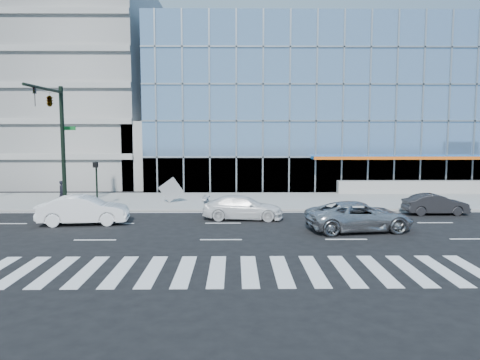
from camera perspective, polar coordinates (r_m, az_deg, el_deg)
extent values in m
plane|color=black|center=(26.42, -2.08, -5.29)|extent=(160.00, 160.00, 0.00)
cube|color=gray|center=(34.29, -1.75, -2.54)|extent=(120.00, 8.00, 0.15)
cube|color=#7BA2CD|center=(53.64, 13.90, 8.33)|extent=(42.00, 26.00, 15.00)
cube|color=gray|center=(56.07, -22.67, 10.50)|extent=(24.00, 24.00, 20.00)
cube|color=gray|center=(44.46, -9.28, 3.13)|extent=(6.00, 8.00, 6.00)
cube|color=gray|center=(102.43, -18.84, 16.30)|extent=(14.00, 14.00, 48.00)
cylinder|color=black|center=(33.98, -20.77, 3.89)|extent=(0.28, 0.28, 8.00)
cylinder|color=black|center=(31.46, -22.79, 10.24)|extent=(0.18, 5.60, 0.18)
imported|color=black|center=(30.12, -23.76, 9.27)|extent=(0.18, 0.22, 1.10)
imported|color=black|center=(32.15, -22.21, 9.09)|extent=(0.48, 2.24, 0.90)
cube|color=#0C591E|center=(33.81, -20.13, 5.94)|extent=(0.90, 0.05, 0.25)
cylinder|color=black|center=(32.42, -17.06, -0.50)|extent=(0.12, 0.12, 3.00)
cube|color=black|center=(32.16, -17.21, 1.78)|extent=(0.30, 0.25, 0.35)
imported|color=#AEAFB3|center=(25.10, 14.35, -4.31)|extent=(5.78, 3.26, 1.52)
imported|color=white|center=(27.53, 0.35, -3.37)|extent=(4.85, 2.26, 1.37)
imported|color=white|center=(27.44, -18.53, -3.48)|extent=(5.02, 2.19, 1.60)
imported|color=black|center=(31.50, 22.71, -2.74)|extent=(3.91, 1.47, 1.27)
imported|color=black|center=(35.05, -20.87, -1.35)|extent=(0.54, 0.66, 1.55)
cube|color=#999999|center=(33.20, -8.40, -1.18)|extent=(1.79, 0.42, 1.81)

